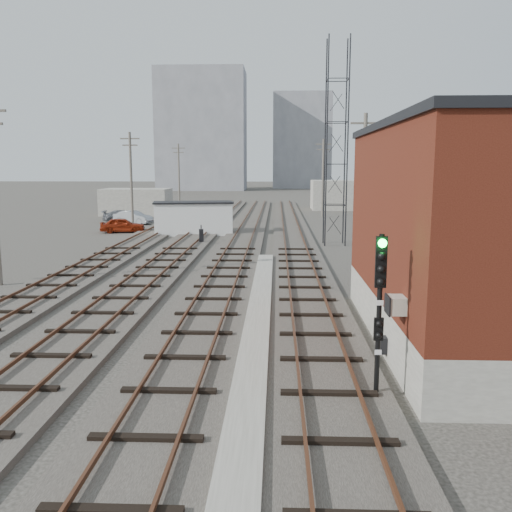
# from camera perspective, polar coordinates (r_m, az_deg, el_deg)

# --- Properties ---
(ground) EXTENTS (320.00, 320.00, 0.00)m
(ground) POSITION_cam_1_polar(r_m,az_deg,el_deg) (66.00, 1.18, 4.30)
(ground) COLOR #282621
(ground) RESTS_ON ground
(track_right) EXTENTS (3.20, 90.00, 0.39)m
(track_right) POSITION_cam_1_polar(r_m,az_deg,el_deg) (45.11, 3.87, 2.09)
(track_right) COLOR #332D28
(track_right) RESTS_ON ground
(track_mid_right) EXTENTS (3.20, 90.00, 0.39)m
(track_mid_right) POSITION_cam_1_polar(r_m,az_deg,el_deg) (45.17, -1.21, 2.11)
(track_mid_right) COLOR #332D28
(track_mid_right) RESTS_ON ground
(track_mid_left) EXTENTS (3.20, 90.00, 0.39)m
(track_mid_left) POSITION_cam_1_polar(r_m,az_deg,el_deg) (45.58, -6.24, 2.13)
(track_mid_left) COLOR #332D28
(track_mid_left) RESTS_ON ground
(track_left) EXTENTS (3.20, 90.00, 0.39)m
(track_left) POSITION_cam_1_polar(r_m,az_deg,el_deg) (46.34, -11.14, 2.12)
(track_left) COLOR #332D28
(track_left) RESTS_ON ground
(platform_curb) EXTENTS (0.90, 28.00, 0.26)m
(platform_curb) POSITION_cam_1_polar(r_m,az_deg,el_deg) (20.53, 0.23, -6.61)
(platform_curb) COLOR gray
(platform_curb) RESTS_ON ground
(brick_building) EXTENTS (6.54, 12.20, 7.22)m
(brick_building) POSITION_cam_1_polar(r_m,az_deg,el_deg) (18.94, 21.69, 2.19)
(brick_building) COLOR gray
(brick_building) RESTS_ON ground
(lattice_tower) EXTENTS (1.60, 1.60, 15.00)m
(lattice_tower) POSITION_cam_1_polar(r_m,az_deg,el_deg) (41.00, 8.43, 11.64)
(lattice_tower) COLOR black
(lattice_tower) RESTS_ON ground
(utility_pole_left_b) EXTENTS (1.80, 0.24, 9.00)m
(utility_pole_left_b) POSITION_cam_1_polar(r_m,az_deg,el_deg) (52.55, -13.01, 8.02)
(utility_pole_left_b) COLOR #595147
(utility_pole_left_b) RESTS_ON ground
(utility_pole_left_c) EXTENTS (1.80, 0.24, 9.00)m
(utility_pole_left_c) POSITION_cam_1_polar(r_m,az_deg,el_deg) (76.97, -8.12, 8.50)
(utility_pole_left_c) COLOR #595147
(utility_pole_left_c) RESTS_ON ground
(utility_pole_right_a) EXTENTS (1.80, 0.24, 9.00)m
(utility_pole_right_a) POSITION_cam_1_polar(r_m,az_deg,el_deg) (34.16, 11.27, 7.51)
(utility_pole_right_a) COLOR #595147
(utility_pole_right_a) RESTS_ON ground
(utility_pole_right_b) EXTENTS (1.80, 0.24, 9.00)m
(utility_pole_right_b) POSITION_cam_1_polar(r_m,az_deg,el_deg) (63.96, 7.06, 8.38)
(utility_pole_right_b) COLOR #595147
(utility_pole_right_b) RESTS_ON ground
(apartment_left) EXTENTS (22.00, 14.00, 30.00)m
(apartment_left) POSITION_cam_1_polar(r_m,az_deg,el_deg) (142.34, -5.68, 12.99)
(apartment_left) COLOR gray
(apartment_left) RESTS_ON ground
(apartment_right) EXTENTS (16.00, 12.00, 26.00)m
(apartment_right) POSITION_cam_1_polar(r_m,az_deg,el_deg) (156.05, 4.82, 11.94)
(apartment_right) COLOR gray
(apartment_right) RESTS_ON ground
(shed_left) EXTENTS (8.00, 5.00, 3.20)m
(shed_left) POSITION_cam_1_polar(r_m,az_deg,el_deg) (68.07, -12.47, 5.59)
(shed_left) COLOR gray
(shed_left) RESTS_ON ground
(shed_right) EXTENTS (6.00, 6.00, 4.00)m
(shed_right) POSITION_cam_1_polar(r_m,az_deg,el_deg) (76.23, 8.15, 6.39)
(shed_right) COLOR gray
(shed_right) RESTS_ON ground
(signal_mast) EXTENTS (0.40, 0.41, 4.19)m
(signal_mast) POSITION_cam_1_polar(r_m,az_deg,el_deg) (13.58, 12.88, -4.90)
(signal_mast) COLOR gray
(signal_mast) RESTS_ON ground
(switch_stand) EXTENTS (0.38, 0.38, 1.36)m
(switch_stand) POSITION_cam_1_polar(r_m,az_deg,el_deg) (41.22, -5.79, 2.13)
(switch_stand) COLOR black
(switch_stand) RESTS_ON ground
(site_trailer) EXTENTS (7.17, 4.01, 2.86)m
(site_trailer) POSITION_cam_1_polar(r_m,az_deg,el_deg) (47.21, -6.60, 4.00)
(site_trailer) COLOR white
(site_trailer) RESTS_ON ground
(car_red) EXTENTS (4.15, 2.36, 1.33)m
(car_red) POSITION_cam_1_polar(r_m,az_deg,el_deg) (49.91, -13.88, 3.18)
(car_red) COLOR maroon
(car_red) RESTS_ON ground
(car_silver) EXTENTS (4.38, 2.84, 1.36)m
(car_silver) POSITION_cam_1_polar(r_m,az_deg,el_deg) (57.21, -12.78, 3.98)
(car_silver) COLOR #A1A4A8
(car_silver) RESTS_ON ground
(car_grey) EXTENTS (4.60, 2.19, 1.30)m
(car_grey) POSITION_cam_1_polar(r_m,az_deg,el_deg) (59.06, -13.70, 4.08)
(car_grey) COLOR slate
(car_grey) RESTS_ON ground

